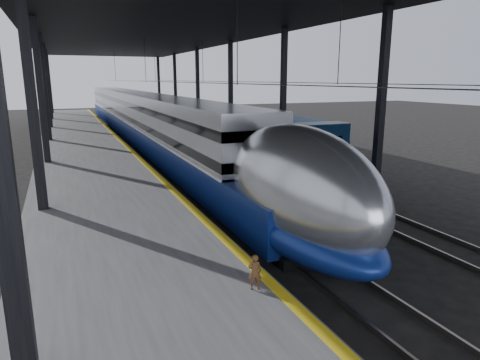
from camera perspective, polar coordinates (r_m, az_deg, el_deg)
ground at (r=14.04m, az=-0.08°, el=-10.60°), size 160.00×160.00×0.00m
platform at (r=32.29m, az=-19.94°, el=3.27°), size 6.00×80.00×1.00m
yellow_strip at (r=32.46m, az=-15.07°, el=4.57°), size 0.30×80.00×0.01m
rails at (r=33.68m, az=-6.18°, el=3.66°), size 6.52×80.00×0.16m
canopy at (r=32.74m, az=-11.21°, el=19.09°), size 18.00×75.00×9.47m
tgv_train at (r=39.99m, az=-12.81°, el=7.82°), size 3.10×65.20×4.45m
second_train at (r=46.39m, az=-7.87°, el=8.41°), size 2.60×56.05×3.58m
child at (r=9.93m, az=1.97°, el=-12.14°), size 0.35×0.27×0.84m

